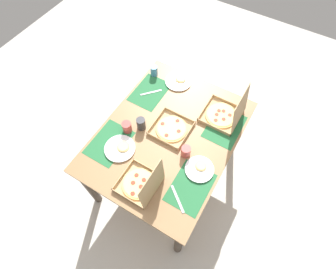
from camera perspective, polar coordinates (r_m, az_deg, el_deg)
name	(u,v)px	position (r m, az deg, el deg)	size (l,w,h in m)	color
ground_plane	(168,172)	(2.78, 0.00, -8.13)	(6.00, 6.00, 0.00)	beige
dining_table	(168,142)	(2.19, 0.00, -1.57)	(1.32, 1.02, 0.77)	#3F3328
placemat_near_left	(150,92)	(2.35, -3.97, 9.24)	(0.36, 0.26, 0.00)	#236638
placemat_near_right	(109,143)	(2.10, -12.63, -1.72)	(0.36, 0.26, 0.00)	#236638
placemat_far_left	(225,127)	(2.18, 12.20, 1.68)	(0.36, 0.26, 0.00)	#236638
placemat_far_right	(190,187)	(1.91, 4.91, -11.35)	(0.36, 0.26, 0.00)	#236638
pizza_box_edge_far	(171,128)	(2.10, 0.70, 1.33)	(0.29, 0.29, 0.04)	tan
pizza_box_corner_right	(141,184)	(1.87, -5.80, -10.60)	(0.27, 0.27, 0.31)	tan
pizza_box_center	(225,114)	(2.19, 12.29, 4.40)	(0.30, 0.30, 0.33)	tan
plate_near_right	(120,148)	(2.05, -10.34, -2.97)	(0.24, 0.24, 0.03)	white
plate_near_left	(179,81)	(2.41, 2.30, 11.53)	(0.24, 0.24, 0.03)	white
plate_middle	(200,169)	(1.96, 6.87, -7.43)	(0.22, 0.22, 0.03)	white
cup_spare	(141,124)	(2.09, -5.87, 2.33)	(0.07, 0.07, 0.11)	#333338
cup_clear_left	(154,71)	(2.45, -3.05, 13.66)	(0.06, 0.06, 0.09)	teal
cup_red	(127,127)	(2.09, -8.91, 1.60)	(0.07, 0.07, 0.09)	#BF4742
cup_clear_right	(186,151)	(1.97, 3.89, -3.67)	(0.07, 0.07, 0.09)	#BF4742
fork_by_near_right	(151,93)	(2.34, -3.71, 9.09)	(0.19, 0.02, 0.01)	#B7B7BC
knife_by_far_left	(178,199)	(1.88, 2.08, -13.80)	(0.21, 0.02, 0.01)	#B7B7BC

